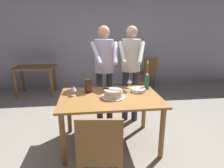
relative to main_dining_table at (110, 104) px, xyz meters
name	(u,v)px	position (x,y,z in m)	size (l,w,h in m)	color
ground_plane	(110,143)	(0.00, 0.00, -0.64)	(14.00, 14.00, 0.00)	gray
back_wall	(97,40)	(0.00, 3.20, 0.71)	(10.00, 0.12, 2.70)	#ADA8B2
main_dining_table	(110,104)	(0.00, 0.00, 0.00)	(1.41, 0.98, 0.75)	#9E6633
cake_on_platter	(113,94)	(0.04, -0.04, 0.16)	(0.34, 0.34, 0.11)	silver
cake_knife	(109,89)	(-0.02, 0.00, 0.23)	(0.24, 0.16, 0.02)	silver
plate_stack	(139,90)	(0.45, 0.16, 0.14)	(0.22, 0.22, 0.05)	white
wine_glass_near	(74,89)	(-0.51, 0.10, 0.21)	(0.08, 0.08, 0.14)	silver
wine_glass_far	(129,81)	(0.36, 0.39, 0.21)	(0.08, 0.08, 0.14)	silver
water_bottle	(147,82)	(0.61, 0.27, 0.23)	(0.07, 0.07, 0.25)	#1E6B38
hurricane_lamp	(88,85)	(-0.30, 0.22, 0.22)	(0.11, 0.11, 0.21)	black
person_cutting_cake	(104,65)	(-0.02, 0.70, 0.44)	(0.47, 0.56, 1.72)	#2D2D38
person_standing_beside	(131,64)	(0.45, 0.73, 0.44)	(0.46, 0.57, 1.72)	#2D2D38
chair_near_side	(100,150)	(-0.20, -0.86, -0.15)	(0.49, 0.49, 0.90)	#9E6633
background_table	(36,73)	(-1.64, 2.50, -0.06)	(1.00, 0.70, 0.74)	brown
background_chair_0	(142,78)	(1.01, 1.93, -0.15)	(0.55, 0.55, 0.90)	brown
background_chair_1	(147,72)	(1.37, 2.65, -0.15)	(0.57, 0.57, 0.90)	brown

